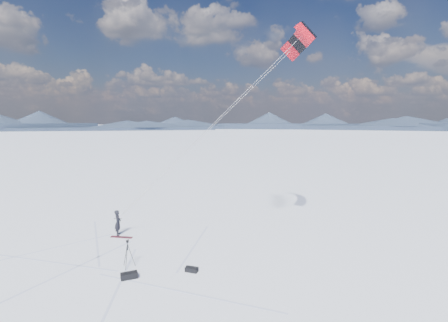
# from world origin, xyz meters

# --- Properties ---
(ground) EXTENTS (1800.00, 1800.00, 0.00)m
(ground) POSITION_xyz_m (0.00, 0.00, 0.00)
(ground) COLOR white
(horizon_hills) EXTENTS (704.00, 705.94, 8.00)m
(horizon_hills) POSITION_xyz_m (-0.00, 0.00, 2.98)
(horizon_hills) COLOR black
(horizon_hills) RESTS_ON ground
(snow_tracks) EXTENTS (17.62, 10.25, 0.01)m
(snow_tracks) POSITION_xyz_m (0.33, 0.01, 0.00)
(snow_tracks) COLOR #ABB4D4
(snow_tracks) RESTS_ON ground
(snowkiter) EXTENTS (0.54, 0.69, 1.69)m
(snowkiter) POSITION_xyz_m (-0.94, 3.81, 0.00)
(snowkiter) COLOR black
(snowkiter) RESTS_ON ground
(snowboard) EXTENTS (1.49, 0.38, 0.04)m
(snowboard) POSITION_xyz_m (-0.54, 3.37, 0.02)
(snowboard) COLOR maroon
(snowboard) RESTS_ON ground
(tripod) EXTENTS (0.66, 0.57, 1.46)m
(tripod) POSITION_xyz_m (1.56, -0.81, 0.94)
(tripod) COLOR black
(tripod) RESTS_ON ground
(gear_bag_a) EXTENTS (0.86, 0.70, 0.35)m
(gear_bag_a) POSITION_xyz_m (2.07, -1.99, 0.15)
(gear_bag_a) COLOR black
(gear_bag_a) RESTS_ON ground
(gear_bag_b) EXTENTS (0.69, 0.44, 0.29)m
(gear_bag_b) POSITION_xyz_m (4.93, -1.03, 0.13)
(gear_bag_b) COLOR black
(gear_bag_b) RESTS_ON ground
(power_kite) EXTENTS (12.83, 5.27, 12.21)m
(power_kite) POSITION_xyz_m (10.73, 4.49, 12.46)
(power_kite) COLOR red
(power_kite) RESTS_ON ground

